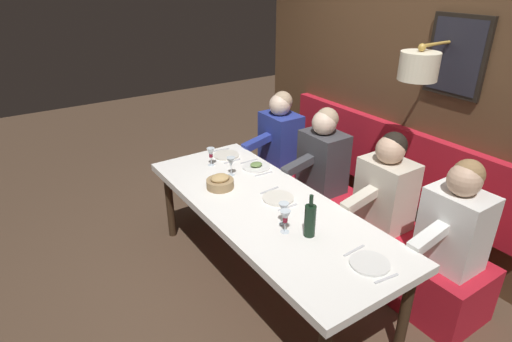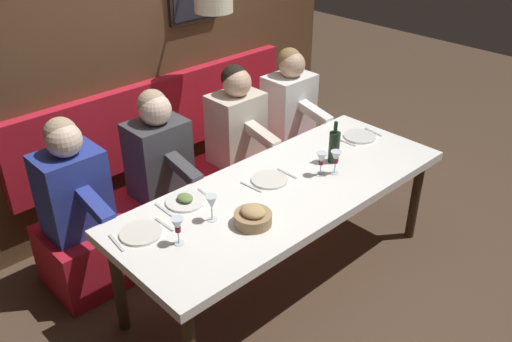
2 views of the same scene
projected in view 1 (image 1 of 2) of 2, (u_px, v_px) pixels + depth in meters
ground_plane at (265, 282)px, 3.46m from camera, size 12.00×12.00×0.00m
dining_table at (266, 212)px, 3.17m from camera, size 0.90×2.32×0.74m
banquette_bench at (346, 226)px, 3.81m from camera, size 0.52×2.52×0.45m
back_wall_panel at (407, 93)px, 3.60m from camera, size 0.59×3.72×2.90m
diner_nearest at (456, 219)px, 2.82m from camera, size 0.60×0.40×0.79m
diner_near at (386, 184)px, 3.27m from camera, size 0.60×0.40×0.79m
diner_middle at (323, 153)px, 3.82m from camera, size 0.60×0.40×0.79m
diner_far at (280, 132)px, 4.31m from camera, size 0.60×0.40×0.79m
place_setting_0 at (278, 198)px, 3.21m from camera, size 0.24×0.31×0.01m
place_setting_1 at (226, 155)px, 3.95m from camera, size 0.24×0.32×0.01m
place_setting_2 at (370, 263)px, 2.50m from camera, size 0.24×0.32×0.01m
place_setting_3 at (256, 166)px, 3.71m from camera, size 0.24×0.31×0.05m
wine_glass_0 at (284, 209)px, 2.85m from camera, size 0.07×0.07×0.16m
wine_glass_1 at (231, 163)px, 3.54m from camera, size 0.07×0.07×0.16m
wine_glass_2 at (211, 153)px, 3.72m from camera, size 0.07×0.07×0.16m
wine_glass_3 at (285, 217)px, 2.77m from camera, size 0.07×0.07×0.16m
wine_bottle at (310, 220)px, 2.73m from camera, size 0.08×0.08×0.30m
bread_bowl at (220, 182)px, 3.36m from camera, size 0.22×0.22×0.12m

